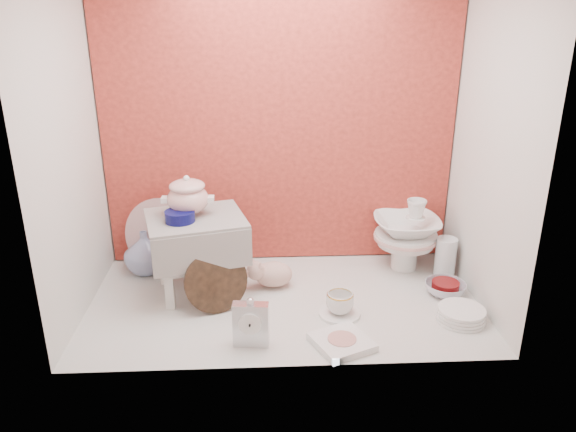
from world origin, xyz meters
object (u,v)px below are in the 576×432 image
blue_white_vase (145,252)px  mantel_clock (251,322)px  step_stool (198,255)px  soup_tureen (188,195)px  crystal_bowl (445,289)px  dinner_plate_stack (461,314)px  floral_platter (161,237)px  plush_pig (274,274)px  porcelain_tower (406,234)px  gold_rim_teacup (340,303)px

blue_white_vase → mantel_clock: 0.88m
step_stool → soup_tureen: soup_tureen is taller
soup_tureen → crystal_bowl: bearing=-6.1°
dinner_plate_stack → crystal_bowl: bearing=89.3°
floral_platter → step_stool: bearing=-46.0°
soup_tureen → plush_pig: soup_tureen is taller
floral_platter → porcelain_tower: floral_platter is taller
plush_pig → crystal_bowl: bearing=-0.7°
blue_white_vase → gold_rim_teacup: 1.05m
floral_platter → crystal_bowl: bearing=-12.7°
blue_white_vase → mantel_clock: blue_white_vase is taller
soup_tureen → floral_platter: bearing=133.7°
floral_platter → porcelain_tower: (1.26, -0.02, -0.01)m
step_stool → gold_rim_teacup: size_ratio=3.56×
step_stool → plush_pig: bearing=-11.6°
blue_white_vase → porcelain_tower: bearing=-0.7°
blue_white_vase → gold_rim_teacup: (0.94, -0.47, -0.05)m
step_stool → plush_pig: step_stool is taller
soup_tureen → mantel_clock: 0.69m
gold_rim_teacup → crystal_bowl: bearing=17.0°
dinner_plate_stack → step_stool: bearing=164.2°
floral_platter → plush_pig: size_ratio=1.67×
blue_white_vase → floral_platter: bearing=1.1°
soup_tureen → porcelain_tower: bearing=8.7°
plush_pig → floral_platter: bearing=168.6°
soup_tureen → floral_platter: (-0.17, 0.18, -0.28)m
step_stool → porcelain_tower: size_ratio=1.15×
floral_platter → plush_pig: (0.57, -0.19, -0.13)m
floral_platter → crystal_bowl: 1.43m
plush_pig → crystal_bowl: (0.82, -0.12, -0.04)m
floral_platter → dinner_plate_stack: (1.38, -0.55, -0.17)m
blue_white_vase → dinner_plate_stack: (1.47, -0.55, -0.08)m
blue_white_vase → gold_rim_teacup: bearing=-26.7°
step_stool → blue_white_vase: bearing=129.3°
floral_platter → blue_white_vase: size_ratio=1.76×
floral_platter → mantel_clock: 0.83m
soup_tureen → porcelain_tower: (1.08, 0.17, -0.29)m
step_stool → crystal_bowl: (1.18, -0.10, -0.16)m
step_stool → floral_platter: (-0.21, 0.21, 0.01)m
mantel_clock → dinner_plate_stack: (0.92, 0.14, -0.08)m
mantel_clock → plush_pig: mantel_clock is taller
porcelain_tower → soup_tureen: bearing=-171.3°
plush_pig → gold_rim_teacup: size_ratio=1.91×
blue_white_vase → soup_tureen: bearing=-34.7°
gold_rim_teacup → crystal_bowl: 0.55m
mantel_clock → plush_pig: size_ratio=0.89×
step_stool → dinner_plate_stack: (1.17, -0.33, -0.16)m
gold_rim_teacup → blue_white_vase: bearing=153.3°
step_stool → plush_pig: 0.38m
step_stool → crystal_bowl: step_stool is taller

